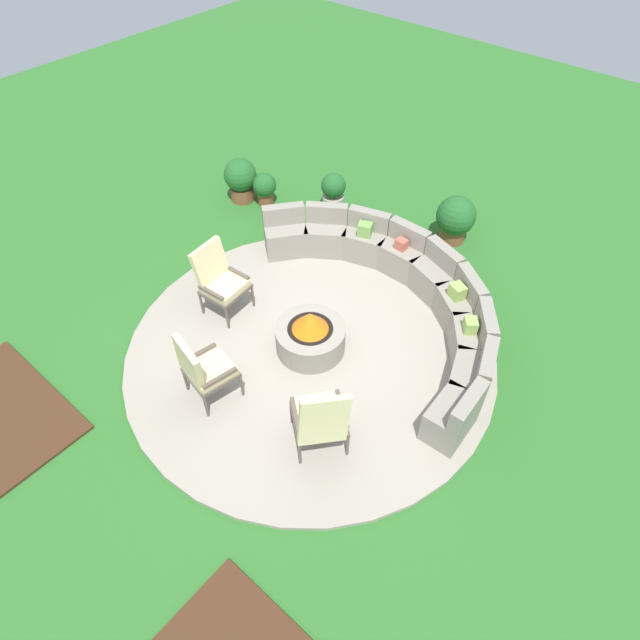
{
  "coord_description": "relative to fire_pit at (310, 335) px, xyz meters",
  "views": [
    {
      "loc": [
        3.21,
        -3.57,
        5.66
      ],
      "look_at": [
        0.0,
        0.2,
        0.45
      ],
      "focal_mm": 30.08,
      "sensor_mm": 36.0,
      "label": 1
    }
  ],
  "objects": [
    {
      "name": "lounge_chair_front_left",
      "position": [
        -1.49,
        -0.23,
        0.3
      ],
      "size": [
        0.63,
        0.62,
        1.07
      ],
      "rotation": [
        0.0,
        0.0,
        4.79
      ],
      "color": "brown",
      "rests_on": "patio_circle"
    },
    {
      "name": "curved_stone_bench",
      "position": [
        0.47,
        1.47,
        0.06
      ],
      "size": [
        4.39,
        2.59,
        0.79
      ],
      "color": "gray",
      "rests_on": "patio_circle"
    },
    {
      "name": "ground_plane",
      "position": [
        0.0,
        0.0,
        -0.31
      ],
      "size": [
        24.0,
        24.0,
        0.0
      ],
      "primitive_type": "plane",
      "color": "#2D6B28"
    },
    {
      "name": "potted_plant_2",
      "position": [
        0.19,
        3.42,
        0.12
      ],
      "size": [
        0.65,
        0.65,
        0.81
      ],
      "color": "brown",
      "rests_on": "ground_plane"
    },
    {
      "name": "fire_pit",
      "position": [
        0.0,
        0.0,
        0.0
      ],
      "size": [
        0.94,
        0.94,
        0.67
      ],
      "color": "gray",
      "rests_on": "patio_circle"
    },
    {
      "name": "lounge_chair_back_left",
      "position": [
        1.08,
        -1.06,
        0.3
      ],
      "size": [
        0.83,
        0.86,
        1.11
      ],
      "rotation": [
        0.0,
        0.0,
        7.19
      ],
      "color": "brown",
      "rests_on": "patio_circle"
    },
    {
      "name": "potted_plant_0",
      "position": [
        -3.37,
        1.96,
        0.12
      ],
      "size": [
        0.59,
        0.59,
        0.8
      ],
      "color": "brown",
      "rests_on": "ground_plane"
    },
    {
      "name": "potted_plant_1",
      "position": [
        -1.9,
        2.79,
        0.06
      ],
      "size": [
        0.43,
        0.43,
        0.71
      ],
      "color": "#A89E8E",
      "rests_on": "ground_plane"
    },
    {
      "name": "patio_circle",
      "position": [
        0.0,
        0.0,
        -0.28
      ],
      "size": [
        5.03,
        5.03,
        0.06
      ],
      "primitive_type": "cylinder",
      "color": "#9E9384",
      "rests_on": "ground_plane"
    },
    {
      "name": "lounge_chair_front_right",
      "position": [
        -0.45,
        -1.44,
        0.31
      ],
      "size": [
        0.66,
        0.65,
        1.11
      ],
      "rotation": [
        0.0,
        0.0,
        6.09
      ],
      "color": "brown",
      "rests_on": "patio_circle"
    },
    {
      "name": "potted_plant_3",
      "position": [
        -2.96,
        2.14,
        0.02
      ],
      "size": [
        0.43,
        0.43,
        0.6
      ],
      "color": "brown",
      "rests_on": "ground_plane"
    }
  ]
}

